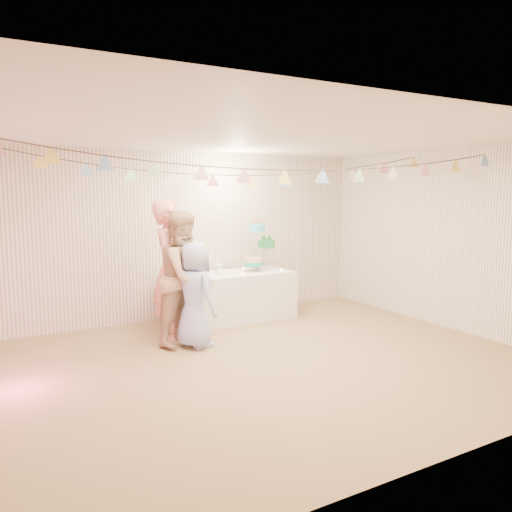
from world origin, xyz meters
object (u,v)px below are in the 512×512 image
table (230,297)px  person_adult_b (185,278)px  person_child (195,295)px  cake_stand (260,246)px  person_adult_a (171,270)px

table → person_adult_b: size_ratio=1.14×
person_adult_b → person_child: person_adult_b is taller
cake_stand → person_adult_b: size_ratio=0.43×
person_adult_a → person_adult_b: 0.33m
person_adult_a → cake_stand: bearing=-36.4°
person_adult_a → person_adult_b: person_adult_a is taller
table → cake_stand: (0.55, 0.05, 0.76)m
person_adult_a → person_child: bearing=-128.9°
table → person_adult_a: (-1.12, -0.45, 0.57)m
person_adult_b → person_child: (0.05, -0.21, -0.19)m
table → cake_stand: bearing=5.2°
table → person_child: size_ratio=1.46×
person_child → table: bearing=-59.4°
cake_stand → person_adult_b: person_adult_b is taller
cake_stand → person_adult_b: (-1.59, -0.81, -0.26)m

